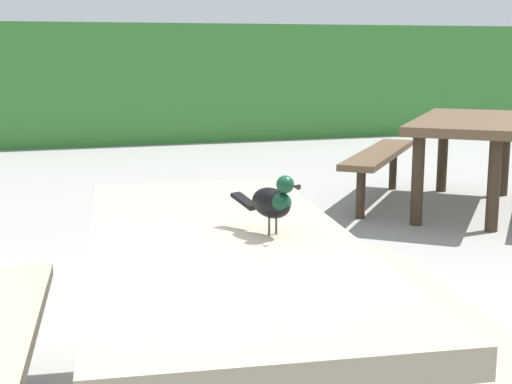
# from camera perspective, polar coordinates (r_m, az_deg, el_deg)

# --- Properties ---
(hedge_wall) EXTENTS (28.00, 1.74, 1.62)m
(hedge_wall) POSITION_cam_1_polar(r_m,az_deg,el_deg) (10.75, -16.19, 8.13)
(hedge_wall) COLOR #387A33
(hedge_wall) RESTS_ON ground
(picnic_table_foreground) EXTENTS (1.85, 1.88, 0.74)m
(picnic_table_foreground) POSITION_cam_1_polar(r_m,az_deg,el_deg) (2.20, -2.60, -8.08)
(picnic_table_foreground) COLOR gray
(picnic_table_foreground) RESTS_ON ground
(bird_grackle) EXTENTS (0.15, 0.27, 0.18)m
(bird_grackle) POSITION_cam_1_polar(r_m,az_deg,el_deg) (2.13, 1.37, -0.70)
(bird_grackle) COLOR black
(bird_grackle) RESTS_ON picnic_table_foreground
(picnic_table_mid_left) EXTENTS (2.38, 2.38, 0.74)m
(picnic_table_mid_left) POSITION_cam_1_polar(r_m,az_deg,el_deg) (6.11, 16.05, 3.84)
(picnic_table_mid_left) COLOR brown
(picnic_table_mid_left) RESTS_ON ground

